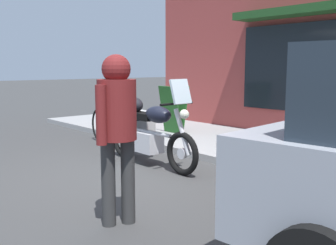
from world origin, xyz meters
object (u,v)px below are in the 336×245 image
touring_motorcycle (147,127)px  pedestrian_walking (117,119)px  sandwich_board_sign (174,109)px  parked_bicycle (109,127)px

touring_motorcycle → pedestrian_walking: pedestrian_walking is taller
sandwich_board_sign → touring_motorcycle: bearing=-52.8°
touring_motorcycle → pedestrian_walking: (1.76, -1.76, 0.46)m
parked_bicycle → sandwich_board_sign: bearing=82.2°
touring_motorcycle → sandwich_board_sign: (-1.44, 1.89, 0.04)m
pedestrian_walking → parked_bicycle: bearing=148.3°
touring_motorcycle → pedestrian_walking: size_ratio=1.26×
touring_motorcycle → parked_bicycle: 1.70m
parked_bicycle → sandwich_board_sign: size_ratio=1.66×
pedestrian_walking → sandwich_board_sign: size_ratio=1.65×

